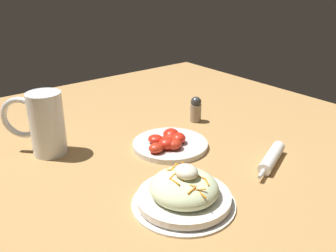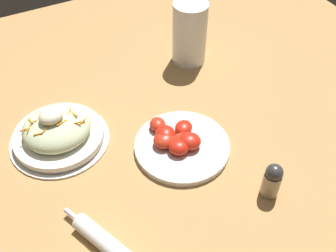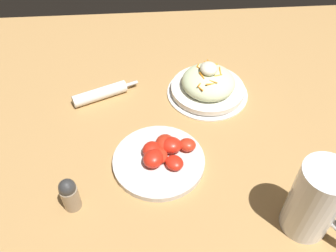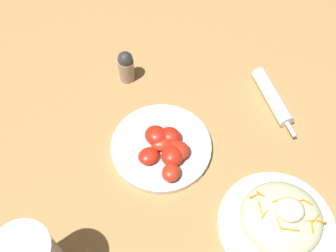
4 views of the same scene
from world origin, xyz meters
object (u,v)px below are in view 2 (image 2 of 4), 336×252
at_px(napkin_roll, 106,243).
at_px(salt_shaker, 272,180).
at_px(tomato_plate, 179,143).
at_px(beer_mug, 190,34).
at_px(salad_plate, 58,132).

relative_size(napkin_roll, salt_shaker, 2.13).
bearing_deg(tomato_plate, napkin_roll, -147.19).
bearing_deg(salt_shaker, beer_mug, 80.19).
bearing_deg(napkin_roll, salt_shaker, -6.80).
relative_size(tomato_plate, salt_shaker, 2.51).
bearing_deg(beer_mug, napkin_roll, -134.24).
height_order(salad_plate, napkin_roll, salad_plate).
bearing_deg(beer_mug, salad_plate, -162.08).
xyz_separation_m(salad_plate, salt_shaker, (0.33, -0.33, 0.01)).
distance_m(salad_plate, salt_shaker, 0.46).
height_order(beer_mug, tomato_plate, beer_mug).
relative_size(salad_plate, salt_shaker, 2.65).
height_order(beer_mug, salt_shaker, beer_mug).
height_order(tomato_plate, salt_shaker, salt_shaker).
bearing_deg(tomato_plate, beer_mug, 56.55).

